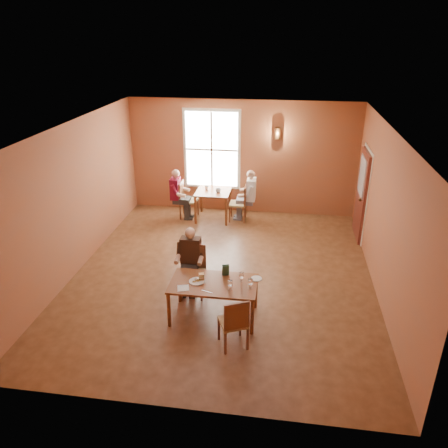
# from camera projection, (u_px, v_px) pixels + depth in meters

# --- Properties ---
(ground) EXTENTS (6.00, 7.00, 0.01)m
(ground) POSITION_uv_depth(u_px,v_px,m) (223.00, 275.00, 8.96)
(ground) COLOR brown
(ground) RESTS_ON ground
(wall_back) EXTENTS (6.00, 0.04, 3.00)m
(wall_back) POSITION_uv_depth(u_px,v_px,m) (242.00, 158.00, 11.50)
(wall_back) COLOR brown
(wall_back) RESTS_ON ground
(wall_front) EXTENTS (6.00, 0.04, 3.00)m
(wall_front) POSITION_uv_depth(u_px,v_px,m) (179.00, 316.00, 5.18)
(wall_front) COLOR brown
(wall_front) RESTS_ON ground
(wall_left) EXTENTS (0.04, 7.00, 3.00)m
(wall_left) POSITION_uv_depth(u_px,v_px,m) (75.00, 199.00, 8.74)
(wall_left) COLOR brown
(wall_left) RESTS_ON ground
(wall_right) EXTENTS (0.04, 7.00, 3.00)m
(wall_right) POSITION_uv_depth(u_px,v_px,m) (385.00, 216.00, 7.95)
(wall_right) COLOR brown
(wall_right) RESTS_ON ground
(ceiling) EXTENTS (6.00, 7.00, 0.04)m
(ceiling) POSITION_uv_depth(u_px,v_px,m) (222.00, 128.00, 7.73)
(ceiling) COLOR white
(ceiling) RESTS_ON wall_back
(window) EXTENTS (1.36, 0.10, 1.96)m
(window) POSITION_uv_depth(u_px,v_px,m) (212.00, 150.00, 11.48)
(window) COLOR white
(window) RESTS_ON wall_back
(door) EXTENTS (0.12, 1.04, 2.10)m
(door) POSITION_uv_depth(u_px,v_px,m) (361.00, 195.00, 10.22)
(door) COLOR maroon
(door) RESTS_ON ground
(wall_sconce) EXTENTS (0.16, 0.16, 0.28)m
(wall_sconce) POSITION_uv_depth(u_px,v_px,m) (278.00, 133.00, 11.00)
(wall_sconce) COLOR brown
(wall_sconce) RESTS_ON wall_back
(main_table) EXTENTS (1.47, 0.83, 0.69)m
(main_table) POSITION_uv_depth(u_px,v_px,m) (214.00, 300.00, 7.51)
(main_table) COLOR brown
(main_table) RESTS_ON ground
(chair_diner_main) EXTENTS (0.43, 0.43, 0.97)m
(chair_diner_main) POSITION_uv_depth(u_px,v_px,m) (193.00, 272.00, 8.11)
(chair_diner_main) COLOR #40230F
(chair_diner_main) RESTS_ON ground
(diner_main) EXTENTS (0.49, 0.49, 1.23)m
(diner_main) POSITION_uv_depth(u_px,v_px,m) (192.00, 267.00, 8.03)
(diner_main) COLOR #44301F
(diner_main) RESTS_ON ground
(chair_empty) EXTENTS (0.53, 0.53, 0.91)m
(chair_empty) POSITION_uv_depth(u_px,v_px,m) (233.00, 321.00, 6.79)
(chair_empty) COLOR brown
(chair_empty) RESTS_ON ground
(plate_food) EXTENTS (0.27, 0.27, 0.03)m
(plate_food) POSITION_uv_depth(u_px,v_px,m) (197.00, 281.00, 7.39)
(plate_food) COLOR beige
(plate_food) RESTS_ON main_table
(sandwich) EXTENTS (0.11, 0.11, 0.11)m
(sandwich) POSITION_uv_depth(u_px,v_px,m) (202.00, 277.00, 7.42)
(sandwich) COLOR tan
(sandwich) RESTS_ON main_table
(goblet_a) EXTENTS (0.09, 0.09, 0.18)m
(goblet_a) POSITION_uv_depth(u_px,v_px,m) (241.00, 277.00, 7.38)
(goblet_a) COLOR white
(goblet_a) RESTS_ON main_table
(goblet_b) EXTENTS (0.10, 0.10, 0.19)m
(goblet_b) POSITION_uv_depth(u_px,v_px,m) (250.00, 283.00, 7.17)
(goblet_b) COLOR white
(goblet_b) RESTS_ON main_table
(goblet_c) EXTENTS (0.10, 0.10, 0.19)m
(goblet_c) POSITION_uv_depth(u_px,v_px,m) (230.00, 285.00, 7.15)
(goblet_c) COLOR white
(goblet_c) RESTS_ON main_table
(menu_stand) EXTENTS (0.13, 0.09, 0.20)m
(menu_stand) POSITION_uv_depth(u_px,v_px,m) (226.00, 270.00, 7.56)
(menu_stand) COLOR #1C3521
(menu_stand) RESTS_ON main_table
(knife) EXTENTS (0.20, 0.07, 0.00)m
(knife) POSITION_uv_depth(u_px,v_px,m) (207.00, 292.00, 7.12)
(knife) COLOR silver
(knife) RESTS_ON main_table
(napkin) EXTENTS (0.23, 0.23, 0.01)m
(napkin) POSITION_uv_depth(u_px,v_px,m) (183.00, 288.00, 7.22)
(napkin) COLOR white
(napkin) RESTS_ON main_table
(side_plate) EXTENTS (0.23, 0.23, 0.01)m
(side_plate) POSITION_uv_depth(u_px,v_px,m) (256.00, 279.00, 7.48)
(side_plate) COLOR white
(side_plate) RESTS_ON main_table
(second_table) EXTENTS (0.87, 0.87, 0.77)m
(second_table) POSITION_uv_depth(u_px,v_px,m) (213.00, 205.00, 11.45)
(second_table) COLOR brown
(second_table) RESTS_ON ground
(chair_diner_white) EXTENTS (0.42, 0.42, 0.95)m
(chair_diner_white) POSITION_uv_depth(u_px,v_px,m) (238.00, 203.00, 11.33)
(chair_diner_white) COLOR #512511
(chair_diner_white) RESTS_ON ground
(diner_white) EXTENTS (0.52, 0.52, 1.30)m
(diner_white) POSITION_uv_depth(u_px,v_px,m) (239.00, 197.00, 11.25)
(diner_white) COLOR white
(diner_white) RESTS_ON ground
(chair_diner_maroon) EXTENTS (0.43, 0.43, 0.98)m
(chair_diner_maroon) POSITION_uv_depth(u_px,v_px,m) (189.00, 200.00, 11.49)
(chair_diner_maroon) COLOR #3E230C
(chair_diner_maroon) RESTS_ON ground
(diner_maroon) EXTENTS (0.51, 0.51, 1.29)m
(diner_maroon) POSITION_uv_depth(u_px,v_px,m) (188.00, 194.00, 11.43)
(diner_maroon) COLOR maroon
(diner_maroon) RESTS_ON ground
(cup_a) EXTENTS (0.16, 0.16, 0.10)m
(cup_a) POSITION_uv_depth(u_px,v_px,m) (218.00, 190.00, 11.18)
(cup_a) COLOR silver
(cup_a) RESTS_ON second_table
(cup_b) EXTENTS (0.11, 0.11, 0.09)m
(cup_b) POSITION_uv_depth(u_px,v_px,m) (206.00, 188.00, 11.39)
(cup_b) COLOR white
(cup_b) RESTS_ON second_table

